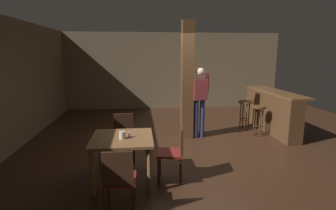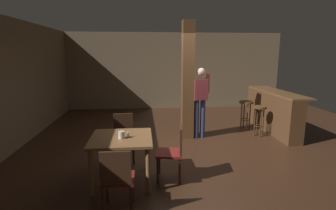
# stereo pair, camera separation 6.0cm
# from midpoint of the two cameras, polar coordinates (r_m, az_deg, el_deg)

# --- Properties ---
(ground_plane) EXTENTS (10.80, 10.80, 0.00)m
(ground_plane) POSITION_cam_midpoint_polar(r_m,az_deg,el_deg) (5.83, 7.38, -9.49)
(ground_plane) COLOR #382114
(wall_back) EXTENTS (8.00, 0.10, 2.80)m
(wall_back) POSITION_cam_midpoint_polar(r_m,az_deg,el_deg) (9.91, 1.77, 7.43)
(wall_back) COLOR #756047
(wall_back) RESTS_ON ground_plane
(pillar) EXTENTS (0.28, 0.28, 2.80)m
(pillar) POSITION_cam_midpoint_polar(r_m,az_deg,el_deg) (6.29, 4.59, 5.22)
(pillar) COLOR brown
(pillar) RESTS_ON ground_plane
(dining_table) EXTENTS (0.96, 0.96, 0.75)m
(dining_table) POSITION_cam_midpoint_polar(r_m,az_deg,el_deg) (4.28, -9.69, -8.44)
(dining_table) COLOR brown
(dining_table) RESTS_ON ground_plane
(chair_east) EXTENTS (0.47, 0.47, 0.89)m
(chair_east) POSITION_cam_midpoint_polar(r_m,az_deg,el_deg) (4.32, 1.67, -9.75)
(chair_east) COLOR maroon
(chair_east) RESTS_ON ground_plane
(chair_north) EXTENTS (0.45, 0.45, 0.89)m
(chair_north) POSITION_cam_midpoint_polar(r_m,az_deg,el_deg) (5.15, -9.30, -6.40)
(chair_north) COLOR maroon
(chair_north) RESTS_ON ground_plane
(chair_south) EXTENTS (0.43, 0.43, 0.89)m
(chair_south) POSITION_cam_midpoint_polar(r_m,az_deg,el_deg) (3.49, -10.53, -15.29)
(chair_south) COLOR maroon
(chair_south) RESTS_ON ground_plane
(napkin_cup) EXTENTS (0.10, 0.10, 0.11)m
(napkin_cup) POSITION_cam_midpoint_polar(r_m,az_deg,el_deg) (4.16, -9.70, -6.43)
(napkin_cup) COLOR silver
(napkin_cup) RESTS_ON dining_table
(salt_shaker) EXTENTS (0.03, 0.03, 0.08)m
(salt_shaker) POSITION_cam_midpoint_polar(r_m,az_deg,el_deg) (4.21, -8.25, -6.40)
(salt_shaker) COLOR silver
(salt_shaker) RESTS_ON dining_table
(standing_person) EXTENTS (0.47, 0.26, 1.72)m
(standing_person) POSITION_cam_midpoint_polar(r_m,az_deg,el_deg) (6.36, 7.25, 1.62)
(standing_person) COLOR maroon
(standing_person) RESTS_ON ground_plane
(bar_counter) EXTENTS (0.56, 2.40, 1.07)m
(bar_counter) POSITION_cam_midpoint_polar(r_m,az_deg,el_deg) (7.49, 21.93, -1.23)
(bar_counter) COLOR brown
(bar_counter) RESTS_ON ground_plane
(bar_stool_near) EXTENTS (0.33, 0.33, 0.76)m
(bar_stool_near) POSITION_cam_midpoint_polar(r_m,az_deg,el_deg) (6.92, 19.53, -1.85)
(bar_stool_near) COLOR #4C3319
(bar_stool_near) RESTS_ON ground_plane
(bar_stool_mid) EXTENTS (0.37, 0.37, 0.77)m
(bar_stool_mid) POSITION_cam_midpoint_polar(r_m,az_deg,el_deg) (7.44, 16.84, -0.62)
(bar_stool_mid) COLOR #4C3319
(bar_stool_mid) RESTS_ON ground_plane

